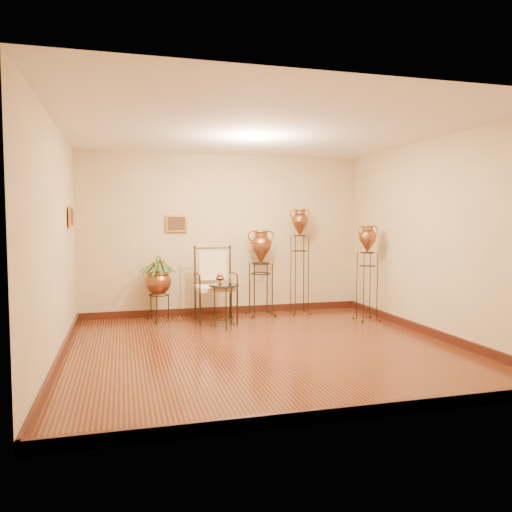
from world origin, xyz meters
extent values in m
plane|color=brown|center=(0.00, 0.00, 0.00)|extent=(5.00, 5.00, 0.00)
cube|color=#3B160D|center=(0.00, 2.48, 0.06)|extent=(5.00, 0.04, 0.12)
cube|color=#3B160D|center=(0.00, -2.48, 0.06)|extent=(5.00, 0.04, 0.12)
cube|color=#3B160D|center=(-2.48, 0.00, 0.06)|extent=(0.04, 5.00, 0.12)
cube|color=#3B160D|center=(2.48, 0.00, 0.06)|extent=(0.04, 5.00, 0.12)
cube|color=gold|center=(-0.85, 2.46, 1.60)|extent=(0.36, 0.03, 0.29)
cube|color=gold|center=(-2.46, 1.45, 1.70)|extent=(0.03, 0.36, 0.29)
cube|color=beige|center=(-0.31, 1.75, 0.56)|extent=(0.59, 0.55, 0.07)
cube|color=beige|center=(-0.31, 1.75, 0.90)|extent=(0.46, 0.04, 0.48)
cylinder|color=black|center=(-0.25, 1.35, 0.66)|extent=(0.46, 0.46, 0.01)
camera|label=1|loc=(-1.75, -6.15, 1.64)|focal=35.00mm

